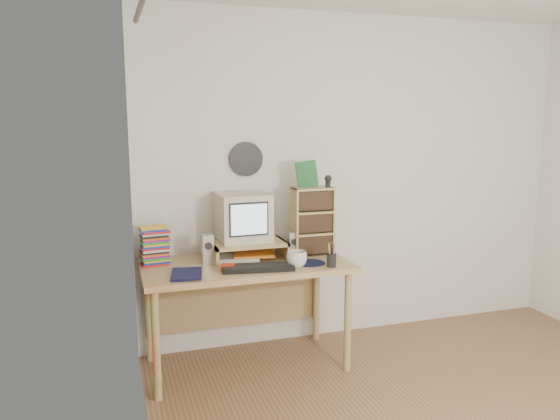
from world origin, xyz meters
TOP-DOWN VIEW (x-y plane):
  - back_wall at (0.00, 1.75)m, footprint 3.50×0.00m
  - left_wall at (-1.75, 0.00)m, footprint 0.00×3.50m
  - curtain at (-1.71, 0.48)m, footprint 0.00×2.20m
  - wall_disc at (-0.93, 1.73)m, footprint 0.25×0.02m
  - desk at (-1.03, 1.44)m, footprint 1.40×0.70m
  - monitor_riser at (-0.98, 1.48)m, footprint 0.52×0.30m
  - crt_monitor at (-1.00, 1.53)m, footprint 0.36×0.36m
  - speaker_left at (-1.28, 1.44)m, footprint 0.08×0.08m
  - speaker_right at (-0.67, 1.44)m, footprint 0.07×0.07m
  - keyboard at (-0.99, 1.19)m, footprint 0.49×0.22m
  - dvd_stack at (-1.62, 1.53)m, footprint 0.19×0.14m
  - cd_rack at (-0.51, 1.46)m, footprint 0.29×0.16m
  - mug at (-0.73, 1.17)m, footprint 0.15×0.15m
  - diary at (-1.55, 1.22)m, footprint 0.26×0.21m
  - mousepad at (-0.61, 1.24)m, footprint 0.26×0.26m
  - pen_cup at (-0.51, 1.11)m, footprint 0.08×0.08m
  - papers at (-1.03, 1.49)m, footprint 0.36×0.30m
  - red_box at (-1.19, 1.23)m, footprint 0.10×0.08m
  - game_box at (-0.55, 1.48)m, footprint 0.15×0.06m
  - webcam at (-0.40, 1.44)m, footprint 0.06×0.06m

SIDE VIEW (x-z plane):
  - desk at x=-1.03m, z-range 0.24..0.99m
  - mousepad at x=-0.61m, z-range 0.75..0.75m
  - keyboard at x=-0.99m, z-range 0.75..0.78m
  - papers at x=-1.03m, z-range 0.75..0.79m
  - red_box at x=-1.19m, z-range 0.75..0.79m
  - diary at x=-1.55m, z-range 0.75..0.80m
  - mug at x=-0.73m, z-range 0.75..0.86m
  - pen_cup at x=-0.51m, z-range 0.75..0.88m
  - speaker_right at x=-0.67m, z-range 0.75..0.93m
  - monitor_riser at x=-0.98m, z-range 0.78..0.90m
  - speaker_left at x=-1.28m, z-range 0.75..0.95m
  - dvd_stack at x=-1.62m, z-range 0.75..1.00m
  - cd_rack at x=-0.51m, z-range 0.75..1.24m
  - crt_monitor at x=-1.00m, z-range 0.87..1.20m
  - curtain at x=-1.71m, z-range 0.05..2.25m
  - back_wall at x=0.00m, z-range -0.50..3.00m
  - left_wall at x=-1.75m, z-range -0.50..3.00m
  - webcam at x=-0.40m, z-range 1.24..1.33m
  - game_box at x=-0.55m, z-range 1.24..1.43m
  - wall_disc at x=-0.93m, z-range 1.30..1.55m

